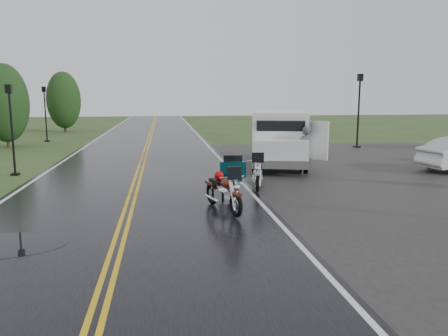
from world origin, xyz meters
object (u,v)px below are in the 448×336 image
lamp_post_near_left (12,130)px  lamp_post_far_left (45,114)px  van_white (256,143)px  person_at_van (305,151)px  motorcycle_silver (258,175)px  lamp_post_far_right (359,111)px  motorcycle_teal (233,182)px  motorcycle_red (236,195)px

lamp_post_near_left → lamp_post_far_left: lamp_post_far_left is taller
van_white → person_at_van: 1.98m
van_white → motorcycle_silver: bearing=-87.1°
motorcycle_silver → lamp_post_near_left: size_ratio=0.59×
van_white → person_at_van: van_white is taller
motorcycle_silver → lamp_post_far_right: 14.75m
lamp_post_near_left → lamp_post_far_left: size_ratio=0.95×
motorcycle_teal → lamp_post_near_left: lamp_post_near_left is taller
van_white → motorcycle_red: bearing=-92.0°
lamp_post_far_left → lamp_post_far_right: size_ratio=0.85×
motorcycle_silver → lamp_post_far_left: size_ratio=0.56×
van_white → lamp_post_far_right: lamp_post_far_right is taller
van_white → lamp_post_far_right: bearing=58.7°
motorcycle_red → van_white: size_ratio=0.34×
motorcycle_silver → lamp_post_far_right: size_ratio=0.47×
motorcycle_red → van_white: (1.98, 6.75, 0.62)m
person_at_van → lamp_post_far_left: lamp_post_far_left is taller
van_white → lamp_post_near_left: 9.76m
motorcycle_red → motorcycle_silver: 3.10m
van_white → lamp_post_far_right: size_ratio=1.42×
lamp_post_far_left → lamp_post_near_left: bearing=-81.1°
person_at_van → van_white: bearing=-56.3°
van_white → lamp_post_far_left: (-11.84, 14.41, 0.66)m
motorcycle_teal → van_white: bearing=76.8°
van_white → lamp_post_near_left: lamp_post_near_left is taller
motorcycle_red → van_white: van_white is taller
motorcycle_red → lamp_post_far_left: size_ratio=0.57×
person_at_van → lamp_post_far_right: (6.19, 8.51, 1.30)m
motorcycle_teal → lamp_post_near_left: (-7.89, 6.10, 1.12)m
lamp_post_far_left → person_at_van: bearing=-47.8°
motorcycle_teal → lamp_post_far_right: (9.84, 13.13, 1.56)m
lamp_post_far_right → van_white: bearing=-135.7°
motorcycle_red → motorcycle_silver: (1.19, 2.86, -0.01)m
motorcycle_teal → lamp_post_far_left: bearing=122.7°
lamp_post_far_left → lamp_post_far_right: bearing=-18.4°
motorcycle_red → lamp_post_near_left: lamp_post_near_left is taller
van_white → person_at_van: size_ratio=3.33×
person_at_van → lamp_post_far_right: size_ratio=0.43×
motorcycle_teal → person_at_van: size_ratio=1.23×
motorcycle_silver → person_at_van: 4.16m
motorcycle_red → van_white: bearing=57.6°
van_white → lamp_post_far_left: bearing=143.8°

